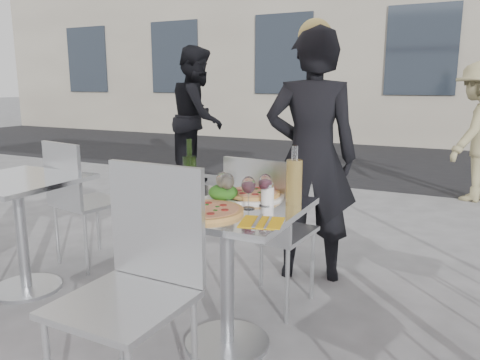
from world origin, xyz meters
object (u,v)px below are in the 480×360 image
at_px(napkin_right, 262,222).
at_px(napkin_left, 165,208).
at_px(pedestrian_a, 198,117).
at_px(side_table_left, 19,211).
at_px(sugar_shaker, 267,194).
at_px(pizza_near, 205,210).
at_px(wineglass_white_b, 227,182).
at_px(main_table, 227,246).
at_px(wineglass_red_a, 249,186).
at_px(carafe, 294,180).
at_px(pedestrian_b, 477,132).
at_px(salad_plate, 223,194).
at_px(chair_far, 266,222).
at_px(pizza_far, 253,194).
at_px(woman_diner, 311,157).
at_px(wineglass_red_b, 265,184).
at_px(side_chair_lfar, 78,193).
at_px(wineglass_white_a, 223,181).
at_px(chair_near, 139,271).
at_px(wine_bottle, 190,172).

bearing_deg(napkin_right, napkin_left, 165.20).
distance_m(pedestrian_a, napkin_left, 3.96).
height_order(side_table_left, sugar_shaker, sugar_shaker).
distance_m(pizza_near, wineglass_white_b, 0.22).
height_order(main_table, wineglass_red_a, wineglass_red_a).
bearing_deg(carafe, pedestrian_b, 77.79).
bearing_deg(salad_plate, carafe, 17.83).
distance_m(pedestrian_b, salad_plate, 4.12).
bearing_deg(napkin_right, sugar_shaker, 94.41).
distance_m(chair_far, napkin_right, 0.70).
bearing_deg(pizza_far, carafe, -7.42).
relative_size(main_table, carafe, 2.59).
distance_m(pedestrian_a, napkin_right, 4.23).
distance_m(woman_diner, pizza_near, 1.22).
height_order(chair_far, wineglass_red_b, chair_far).
bearing_deg(wineglass_red_a, pizza_near, -133.68).
bearing_deg(main_table, side_chair_lfar, 161.96).
relative_size(pedestrian_a, wineglass_white_a, 11.47).
distance_m(wineglass_white_b, napkin_right, 0.37).
distance_m(chair_near, wine_bottle, 0.80).
height_order(pedestrian_a, pizza_near, pedestrian_a).
bearing_deg(napkin_left, sugar_shaker, 43.21).
bearing_deg(carafe, napkin_right, -91.72).
xyz_separation_m(carafe, wineglass_red_a, (-0.16, -0.19, -0.01)).
relative_size(chair_near, wineglass_white_a, 6.46).
xyz_separation_m(woman_diner, wineglass_white_a, (-0.14, -1.01, 0.01)).
relative_size(pizza_far, wineglass_white_b, 2.04).
relative_size(wine_bottle, napkin_right, 1.35).
bearing_deg(wineglass_white_a, woman_diner, 82.23).
bearing_deg(woman_diner, wineglass_red_a, 73.82).
distance_m(wine_bottle, napkin_right, 0.68).
relative_size(chair_far, wine_bottle, 3.16).
bearing_deg(wineglass_red_b, pedestrian_b, 76.53).
relative_size(pedestrian_b, wineglass_red_a, 10.05).
height_order(side_table_left, napkin_right, napkin_right).
distance_m(chair_near, wineglass_red_a, 0.66).
bearing_deg(pedestrian_a, wine_bottle, -168.03).
relative_size(sugar_shaker, wineglass_white_a, 0.68).
height_order(chair_near, napkin_left, chair_near).
bearing_deg(wineglass_white_b, sugar_shaker, 20.30).
bearing_deg(side_table_left, wine_bottle, 7.62).
distance_m(pedestrian_a, pedestrian_b, 3.35).
bearing_deg(wineglass_white_a, carafe, 23.14).
height_order(chair_far, chair_near, chair_near).
relative_size(pedestrian_b, wineglass_red_b, 10.05).
distance_m(woman_diner, salad_plate, 0.99).
height_order(pizza_far, napkin_right, pizza_far).
height_order(chair_near, carafe, carafe).
bearing_deg(sugar_shaker, side_chair_lfar, 167.03).
bearing_deg(wineglass_red_a, salad_plate, 156.51).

